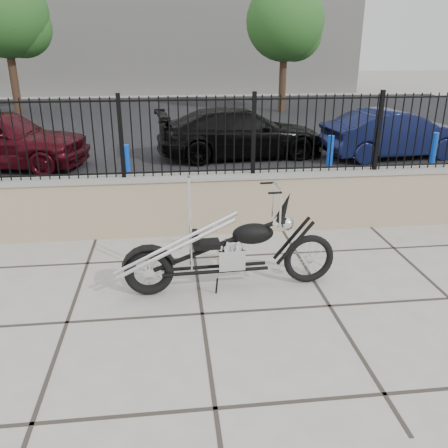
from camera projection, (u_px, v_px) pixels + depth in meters
name	position (u px, v px, depth m)	size (l,w,h in m)	color
ground_plane	(202.00, 314.00, 5.40)	(90.00, 90.00, 0.00)	#99968E
parking_lot	(177.00, 128.00, 16.98)	(30.00, 30.00, 0.00)	black
retaining_wall	(190.00, 204.00, 7.54)	(14.00, 0.36, 0.96)	gray
iron_fence	(188.00, 136.00, 7.15)	(14.00, 0.08, 1.20)	black
background_building	(169.00, 21.00, 28.50)	(22.00, 6.00, 8.00)	beige
chopper_motorcycle	(227.00, 233.00, 5.69)	(2.51, 0.44, 1.50)	black
car_black	(241.00, 133.00, 12.50)	(1.79, 4.41, 1.28)	black
car_blue	(395.00, 134.00, 12.45)	(1.32, 3.79, 1.25)	#0F1539
bollard_a	(128.00, 169.00, 9.57)	(0.12, 0.12, 0.98)	blue
bollard_b	(329.00, 161.00, 10.00)	(0.13, 0.13, 1.08)	blue
bollard_c	(432.00, 157.00, 10.38)	(0.13, 0.13, 1.07)	#0E2CD9
tree_left	(3.00, 9.00, 18.92)	(3.48, 3.48, 5.87)	#382619
tree_right	(285.00, 17.00, 19.55)	(3.24, 3.24, 5.46)	#382619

